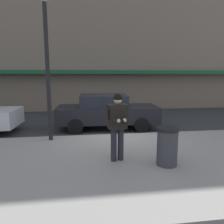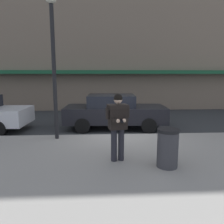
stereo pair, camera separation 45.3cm
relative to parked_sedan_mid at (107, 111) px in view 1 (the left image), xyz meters
name	(u,v)px [view 1 (the left image)]	position (x,y,z in m)	size (l,w,h in m)	color
ground_plane	(114,136)	(0.14, -1.33, -0.79)	(80.00, 80.00, 0.00)	#2B2D30
sidewalk	(164,160)	(1.14, -4.18, -0.72)	(32.00, 5.30, 0.14)	gray
curb_paint_line	(138,135)	(1.14, -1.28, -0.79)	(28.00, 0.12, 0.01)	silver
storefront_facade	(111,2)	(1.14, 7.16, 6.88)	(28.00, 4.70, 15.37)	#756656
parked_sedan_mid	(107,111)	(0.00, 0.00, 0.00)	(4.58, 2.09, 1.54)	black
man_texting_on_phone	(117,120)	(-0.18, -4.18, 0.46)	(0.64, 0.63, 1.81)	#23232B
street_lamp_post	(47,53)	(-2.23, -1.98, 2.35)	(0.36, 0.36, 4.88)	black
trash_bin	(167,146)	(1.03, -4.64, -0.16)	(0.55, 0.55, 0.98)	#38383D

